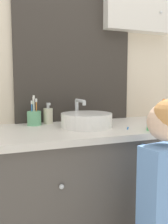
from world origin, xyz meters
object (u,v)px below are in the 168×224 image
at_px(soap_dispenser, 48,115).
at_px(child_figure, 164,188).
at_px(sink_basin, 86,119).
at_px(teddy_bear, 166,110).
at_px(toothbrush_holder, 34,118).
at_px(drinking_cup, 154,124).

bearing_deg(soap_dispenser, child_figure, -63.57).
distance_m(sink_basin, soap_dispenser, 0.28).
bearing_deg(teddy_bear, sink_basin, -174.75).
height_order(soap_dispenser, child_figure, child_figure).
bearing_deg(soap_dispenser, toothbrush_holder, -159.87).
bearing_deg(drinking_cup, toothbrush_holder, 144.94).
relative_size(soap_dispenser, teddy_bear, 0.89).
distance_m(toothbrush_holder, soap_dispenser, 0.11).
xyz_separation_m(soap_dispenser, child_figure, (0.36, -0.73, -0.26)).
bearing_deg(toothbrush_holder, sink_basin, -30.98).
relative_size(sink_basin, soap_dispenser, 2.65).
bearing_deg(sink_basin, drinking_cup, -38.53).
xyz_separation_m(sink_basin, child_figure, (0.17, -0.52, -0.26)).
height_order(teddy_bear, drinking_cup, teddy_bear).
bearing_deg(toothbrush_holder, drinking_cup, -35.06).
distance_m(sink_basin, child_figure, 0.60).
bearing_deg(teddy_bear, toothbrush_holder, 173.05).
xyz_separation_m(toothbrush_holder, soap_dispenser, (0.10, 0.04, 0.00)).
bearing_deg(toothbrush_holder, child_figure, -56.32).
bearing_deg(drinking_cup, soap_dispenser, 137.59).
relative_size(soap_dispenser, drinking_cup, 1.77).
height_order(toothbrush_holder, soap_dispenser, toothbrush_holder).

